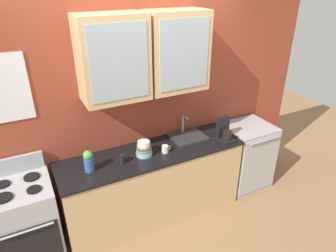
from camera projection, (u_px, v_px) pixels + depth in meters
ground_plane at (154, 213)px, 3.76m from camera, size 10.00×10.00×0.00m
back_wall_unit at (140, 93)px, 3.32m from camera, size 4.58×0.49×2.71m
counter at (154, 184)px, 3.56m from camera, size 2.12×0.61×0.90m
stove_range at (28, 223)px, 2.99m from camera, size 0.57×0.63×1.08m
sink_faucet at (188, 136)px, 3.64m from camera, size 0.41×0.33×0.27m
bowl_stack at (144, 149)px, 3.27m from camera, size 0.18×0.18×0.17m
vase at (89, 161)px, 2.99m from camera, size 0.10×0.10×0.23m
cup_near_sink at (165, 149)px, 3.34m from camera, size 0.11×0.08×0.08m
cup_near_bowls at (123, 159)px, 3.15m from camera, size 0.10×0.06×0.09m
dishwasher at (245, 155)px, 4.14m from camera, size 0.63×0.60×0.90m
coffee_maker at (224, 132)px, 3.57m from camera, size 0.17×0.20×0.29m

